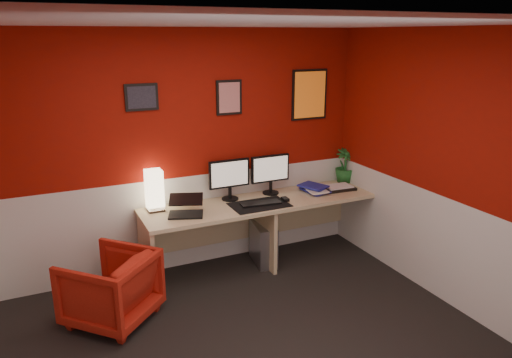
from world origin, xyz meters
name	(u,v)px	position (x,y,z in m)	size (l,w,h in m)	color
ground	(252,355)	(0.00, 0.00, 0.00)	(4.00, 3.50, 0.01)	black
ceiling	(251,23)	(0.00, 0.00, 2.50)	(4.00, 3.50, 0.01)	white
wall_back	(181,154)	(0.00, 1.75, 1.25)	(4.00, 0.01, 2.50)	#8E1106
wall_front	(431,338)	(0.00, -1.75, 1.25)	(4.00, 0.01, 2.50)	#8E1106
wall_right	(457,173)	(2.00, 0.00, 1.25)	(0.01, 3.50, 2.50)	#8E1106
wainscot_back	(184,222)	(0.00, 1.75, 0.50)	(4.00, 0.01, 1.00)	silver
wainscot_right	(447,251)	(2.00, 0.00, 0.50)	(0.01, 3.50, 1.00)	silver
desk	(263,233)	(0.78, 1.41, 0.36)	(2.60, 0.65, 0.73)	tan
shoji_lamp	(155,191)	(-0.33, 1.61, 0.93)	(0.16, 0.16, 0.40)	#FFE5B2
laptop	(185,205)	(-0.10, 1.34, 0.84)	(0.33, 0.23, 0.22)	black
monitor_left	(230,173)	(0.48, 1.60, 1.02)	(0.45, 0.06, 0.58)	black
monitor_right	(271,168)	(0.96, 1.60, 1.02)	(0.45, 0.06, 0.58)	black
desk_mat	(259,205)	(0.69, 1.31, 0.73)	(0.60, 0.38, 0.01)	black
keyboard	(261,203)	(0.70, 1.31, 0.74)	(0.42, 0.14, 0.02)	black
mouse	(285,199)	(0.99, 1.31, 0.75)	(0.06, 0.10, 0.03)	black
book_bottom	(306,192)	(1.32, 1.43, 0.74)	(0.23, 0.31, 0.03)	navy
book_middle	(307,191)	(1.32, 1.41, 0.77)	(0.21, 0.29, 0.02)	silver
book_top	(307,189)	(1.32, 1.40, 0.79)	(0.22, 0.30, 0.03)	navy
zen_tray	(338,188)	(1.73, 1.41, 0.74)	(0.35, 0.25, 0.03)	black
potted_plant	(345,166)	(1.96, 1.62, 0.93)	(0.23, 0.23, 0.41)	#19591E
pc_tower	(263,243)	(0.80, 1.44, 0.23)	(0.20, 0.45, 0.45)	#99999E
armchair	(111,288)	(-0.91, 0.97, 0.31)	(0.67, 0.69, 0.63)	red
art_left	(142,97)	(-0.37, 1.74, 1.85)	(0.32, 0.02, 0.26)	black
art_center	(229,97)	(0.54, 1.74, 1.80)	(0.28, 0.02, 0.36)	red
art_right	(309,95)	(1.51, 1.74, 1.78)	(0.44, 0.02, 0.56)	orange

